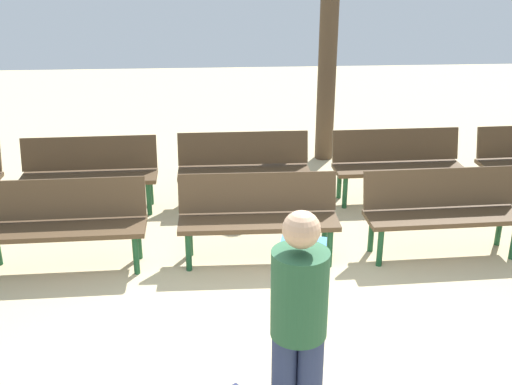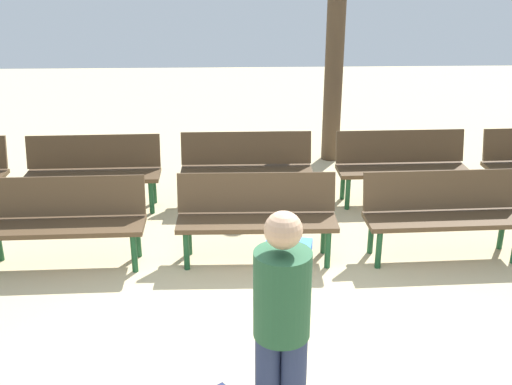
% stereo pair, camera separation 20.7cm
% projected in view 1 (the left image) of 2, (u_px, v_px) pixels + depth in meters
% --- Properties ---
extents(ground_plane, '(24.05, 24.05, 0.00)m').
position_uv_depth(ground_plane, '(273.00, 350.00, 4.96)').
color(ground_plane, '#CCB789').
extents(bench_r0_c1, '(1.61, 0.52, 0.87)m').
position_uv_depth(bench_r0_c1, '(63.00, 220.00, 6.08)').
color(bench_r0_c1, '#4C3823').
rests_on(bench_r0_c1, ground_plane).
extents(bench_r0_c2, '(1.61, 0.50, 0.87)m').
position_uv_depth(bench_r0_c2, '(258.00, 212.00, 6.24)').
color(bench_r0_c2, '#4C3823').
rests_on(bench_r0_c2, ground_plane).
extents(bench_r0_c3, '(1.62, 0.54, 0.87)m').
position_uv_depth(bench_r0_c3, '(442.00, 207.00, 6.36)').
color(bench_r0_c3, '#4C3823').
rests_on(bench_r0_c3, ground_plane).
extents(bench_r1_c1, '(1.61, 0.52, 0.87)m').
position_uv_depth(bench_r1_c1, '(89.00, 170.00, 7.40)').
color(bench_r1_c1, '#4C3823').
rests_on(bench_r1_c1, ground_plane).
extents(bench_r1_c2, '(1.60, 0.48, 0.87)m').
position_uv_depth(bench_r1_c2, '(244.00, 164.00, 7.58)').
color(bench_r1_c2, '#4C3823').
rests_on(bench_r1_c2, ground_plane).
extents(bench_r1_c3, '(1.61, 0.52, 0.87)m').
position_uv_depth(bench_r1_c3, '(397.00, 161.00, 7.71)').
color(bench_r1_c3, '#4C3823').
rests_on(bench_r1_c3, ground_plane).
extents(tree_1, '(0.26, 0.26, 3.37)m').
position_uv_depth(tree_1, '(328.00, 44.00, 8.75)').
color(tree_1, '#4C3A28').
rests_on(tree_1, ground_plane).
extents(visitor_with_backpack, '(0.41, 0.57, 1.65)m').
position_uv_depth(visitor_with_backpack, '(299.00, 318.00, 3.73)').
color(visitor_with_backpack, navy).
rests_on(visitor_with_backpack, ground_plane).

